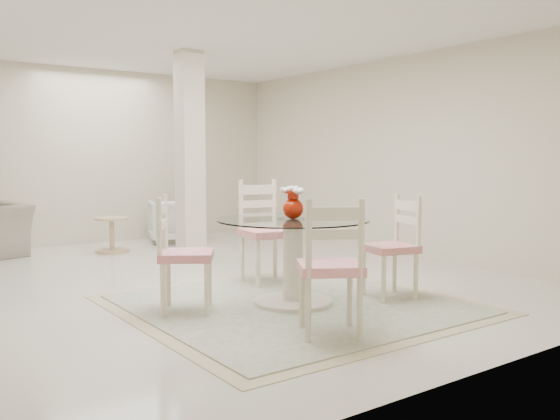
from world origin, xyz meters
TOP-DOWN VIEW (x-y plane):
  - ground at (0.00, 0.00)m, footprint 7.00×7.00m
  - room_shell at (0.00, 0.00)m, footprint 6.02×7.02m
  - column at (0.50, 1.30)m, footprint 0.30×0.30m
  - area_rug at (0.10, -1.48)m, footprint 2.86×2.86m
  - dining_table at (0.10, -1.48)m, footprint 1.36×1.36m
  - red_vase at (0.10, -1.48)m, footprint 0.22×0.21m
  - dining_chair_east at (1.06, -1.82)m, footprint 0.51×0.51m
  - dining_chair_north at (0.44, -0.51)m, footprint 0.55×0.55m
  - dining_chair_west at (-0.85, -1.11)m, footprint 0.61×0.61m
  - dining_chair_south at (-0.26, -2.43)m, footprint 0.63×0.63m
  - armchair_white at (0.99, 2.87)m, footprint 0.91×0.92m
  - side_table at (-0.16, 2.44)m, footprint 0.47×0.47m

SIDE VIEW (x-z plane):
  - ground at x=0.00m, z-range 0.00..0.00m
  - area_rug at x=0.10m, z-range 0.00..0.02m
  - side_table at x=-0.16m, z-range -0.02..0.48m
  - armchair_white at x=0.99m, z-range 0.00..0.67m
  - dining_table at x=0.10m, z-range 0.01..0.79m
  - dining_chair_east at x=1.06m, z-range 0.03..1.10m
  - dining_chair_west at x=-0.85m, z-range 0.03..1.13m
  - dining_chair_south at x=-0.26m, z-range 0.03..1.18m
  - dining_chair_north at x=0.44m, z-range 0.03..1.24m
  - red_vase at x=0.10m, z-range 0.78..1.08m
  - column at x=0.50m, z-range 0.00..2.70m
  - room_shell at x=0.00m, z-range 0.50..3.21m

